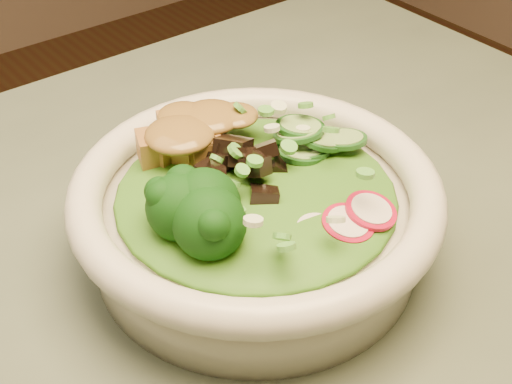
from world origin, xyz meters
TOP-DOWN VIEW (x-y plane):
  - salad_bowl at (0.17, 0.05)m, footprint 0.27×0.27m
  - lettuce_bed at (0.17, 0.05)m, footprint 0.20×0.20m
  - broccoli_florets at (0.11, 0.03)m, footprint 0.08×0.07m
  - radish_slices at (0.19, -0.02)m, footprint 0.11×0.04m
  - cucumber_slices at (0.24, 0.05)m, footprint 0.07×0.07m
  - mushroom_heap at (0.17, 0.06)m, footprint 0.07×0.07m
  - tofu_cubes at (0.16, 0.11)m, footprint 0.09×0.06m
  - peanut_sauce at (0.16, 0.11)m, footprint 0.07×0.06m
  - scallion_garnish at (0.17, 0.05)m, footprint 0.19×0.19m

SIDE VIEW (x-z plane):
  - salad_bowl at x=0.17m, z-range 0.75..0.83m
  - lettuce_bed at x=0.17m, z-range 0.80..0.82m
  - radish_slices at x=0.19m, z-range 0.80..0.82m
  - cucumber_slices at x=0.24m, z-range 0.80..0.84m
  - tofu_cubes at x=0.16m, z-range 0.80..0.84m
  - mushroom_heap at x=0.17m, z-range 0.80..0.84m
  - broccoli_florets at x=0.11m, z-range 0.80..0.85m
  - scallion_garnish at x=0.17m, z-range 0.82..0.85m
  - peanut_sauce at x=0.16m, z-range 0.83..0.84m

